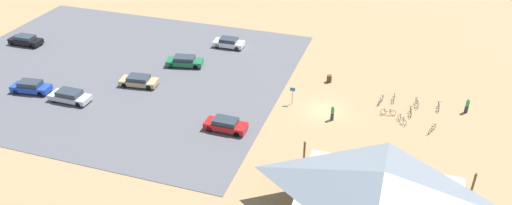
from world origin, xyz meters
TOP-DOWN VIEW (x-y plane):
  - ground at (0.00, 0.00)m, footprint 160.00×160.00m
  - parking_lot_asphalt at (27.19, -1.30)m, footprint 43.39×35.90m
  - bike_pavilion at (-7.43, 15.37)m, footprint 14.82×10.03m
  - trash_bin at (0.70, -6.74)m, footprint 0.60×0.60m
  - lot_sign at (3.69, -0.28)m, footprint 0.56×0.08m
  - bicycle_silver_front_row at (-5.81, -3.58)m, footprint 0.55×1.73m
  - bicycle_blue_near_sign at (-8.38, -0.22)m, footprint 1.00×1.39m
  - bicycle_teal_lone_west at (-9.73, -4.22)m, footprint 0.51×1.78m
  - bicycle_yellow_lone_east at (-11.47, 0.62)m, footprint 0.75×1.54m
  - bicycle_orange_back_row at (-9.17, -2.10)m, footprint 0.48×1.77m
  - bicycle_red_trailside at (-6.84, -1.29)m, footprint 1.67×0.48m
  - bicycle_white_by_bin at (-12.05, -4.20)m, footprint 0.48×1.77m
  - bicycle_green_edge_south at (-7.20, -4.52)m, footprint 0.48×1.72m
  - car_black_end_stall at (43.34, -4.28)m, footprint 4.67×1.88m
  - car_blue_mid_lot at (33.47, 6.63)m, footprint 4.72×2.31m
  - car_white_aisle_side at (15.90, -12.35)m, footprint 4.26×1.96m
  - car_red_inner_stall at (8.91, 6.99)m, footprint 4.42×1.79m
  - car_tan_near_entry at (22.26, 1.29)m, footprint 4.69×2.42m
  - car_silver_front_row at (27.86, 7.00)m, footprint 4.77×1.87m
  - car_green_by_curb at (19.27, -5.18)m, footprint 4.91×2.79m
  - visitor_by_pavilion at (-14.94, -4.46)m, footprint 0.40×0.37m
  - visitor_at_bikes at (-1.20, 1.57)m, footprint 0.38×0.40m

SIDE VIEW (x-z plane):
  - ground at x=0.00m, z-range 0.00..0.00m
  - parking_lot_asphalt at x=27.19m, z-range 0.00..0.05m
  - bicycle_red_trailside at x=-6.84m, z-range -0.04..0.73m
  - bicycle_blue_near_sign at x=-8.38m, z-range -0.04..0.74m
  - bicycle_silver_front_row at x=-5.81m, z-range -0.05..0.77m
  - bicycle_white_by_bin at x=-12.05m, z-range -0.03..0.75m
  - bicycle_yellow_lone_east at x=-11.47m, z-range -0.03..0.75m
  - bicycle_orange_back_row at x=-9.17m, z-range -0.05..0.78m
  - bicycle_green_edge_south at x=-7.20m, z-range -0.04..0.81m
  - bicycle_teal_lone_west at x=-9.73m, z-range -0.02..0.81m
  - trash_bin at x=0.70m, z-range 0.00..0.90m
  - car_tan_near_entry at x=22.26m, z-range 0.06..1.30m
  - car_silver_front_row at x=27.86m, z-range 0.05..1.38m
  - car_green_by_curb at x=19.27m, z-range 0.05..1.38m
  - car_white_aisle_side at x=15.90m, z-range 0.05..1.39m
  - car_red_inner_stall at x=8.91m, z-range 0.05..1.40m
  - car_black_end_stall at x=43.34m, z-range 0.05..1.41m
  - car_blue_mid_lot at x=33.47m, z-range 0.04..1.46m
  - visitor_by_pavilion at x=-14.94m, z-range 0.04..1.81m
  - visitor_at_bikes at x=-1.20m, z-range 0.04..1.82m
  - lot_sign at x=3.69m, z-range 0.31..2.51m
  - bike_pavilion at x=-7.43m, z-range 0.25..5.33m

